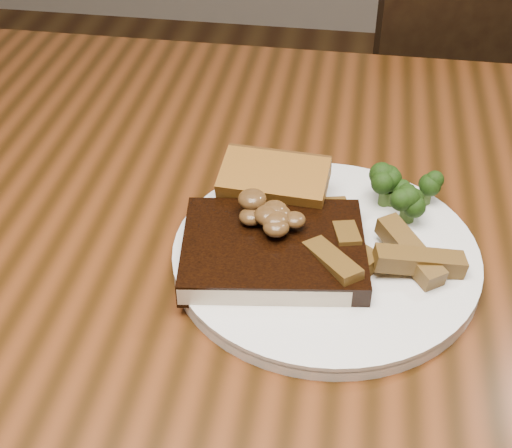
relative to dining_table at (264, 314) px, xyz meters
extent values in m
cube|color=#542810|center=(0.00, 0.00, 0.07)|extent=(1.60, 0.90, 0.04)
cube|color=black|center=(0.23, 0.74, -0.26)|extent=(0.48, 0.48, 0.04)
cylinder|color=black|center=(0.34, 0.93, -0.47)|extent=(0.04, 0.04, 0.37)
cylinder|color=black|center=(0.04, 0.85, -0.47)|extent=(0.04, 0.04, 0.37)
cylinder|color=black|center=(0.43, 0.63, -0.47)|extent=(0.04, 0.04, 0.37)
cylinder|color=black|center=(0.13, 0.54, -0.47)|extent=(0.04, 0.04, 0.37)
cube|color=black|center=(0.28, 0.57, -0.04)|extent=(0.38, 0.14, 0.41)
cylinder|color=white|center=(0.06, -0.01, 0.10)|extent=(0.32, 0.32, 0.01)
cube|color=black|center=(0.01, -0.03, 0.12)|extent=(0.18, 0.15, 0.02)
cube|color=beige|center=(0.01, -0.09, 0.11)|extent=(0.15, 0.03, 0.02)
cube|color=#995A1B|center=(0.00, 0.05, 0.12)|extent=(0.11, 0.07, 0.02)
camera|label=1|loc=(0.07, -0.52, 0.55)|focal=50.00mm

